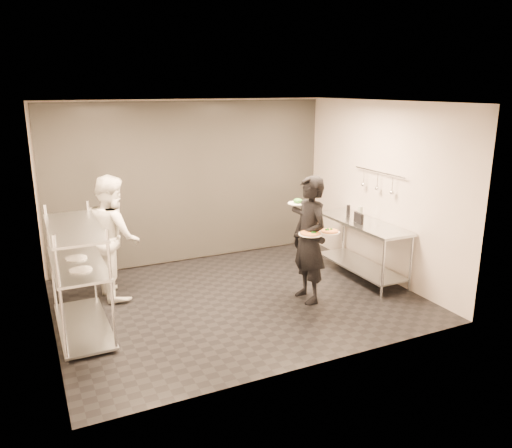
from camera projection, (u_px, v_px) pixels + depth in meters
name	position (u px, v px, depth m)	size (l,w,h in m)	color
room_shell	(208.00, 191.00, 7.93)	(5.00, 4.00, 2.80)	black
pass_rack	(78.00, 273.00, 6.18)	(0.60, 1.60, 1.50)	silver
prep_counter	(362.00, 239.00, 8.01)	(0.60, 1.80, 0.92)	silver
utensil_rail	(378.00, 182.00, 7.87)	(0.07, 1.20, 0.31)	silver
waiter	(309.00, 240.00, 7.04)	(0.66, 0.44, 1.82)	black
chef	(113.00, 236.00, 7.22)	(0.88, 0.68, 1.80)	white
pizza_plate_near	(310.00, 233.00, 6.74)	(0.32, 0.32, 0.05)	white
pizza_plate_far	(329.00, 231.00, 6.87)	(0.28, 0.28, 0.05)	white
salad_plate	(298.00, 202.00, 7.13)	(0.29, 0.29, 0.07)	white
pos_monitor	(359.00, 218.00, 7.83)	(0.05, 0.23, 0.17)	black
bottle_green	(360.00, 214.00, 7.88)	(0.07, 0.07, 0.25)	#98A597
bottle_clear	(359.00, 213.00, 8.12)	(0.05, 0.05, 0.17)	#98A597
bottle_dark	(348.00, 211.00, 8.19)	(0.06, 0.06, 0.21)	black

